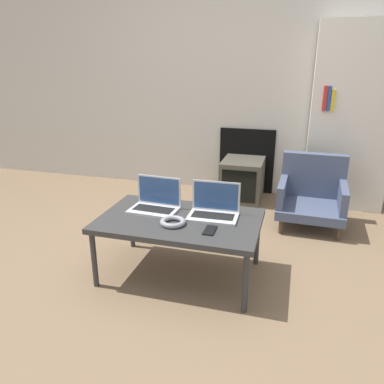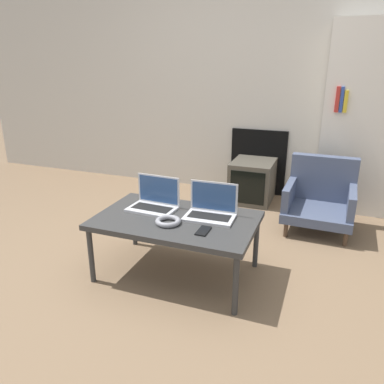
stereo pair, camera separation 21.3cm
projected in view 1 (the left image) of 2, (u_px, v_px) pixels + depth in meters
The scene contains 10 objects.
ground_plane at pixel (173, 286), 2.49m from camera, with size 14.00×14.00×0.00m, color #7A6047.
wall_back at pixel (235, 73), 3.95m from camera, with size 7.00×0.08×2.60m.
table at pixel (180, 223), 2.49m from camera, with size 1.06×0.66×0.42m.
laptop_left at pixel (156, 202), 2.62m from camera, with size 0.34×0.23×0.22m.
laptop_right at pixel (214, 209), 2.51m from camera, with size 0.33×0.22×0.22m.
headphones at pixel (173, 222), 2.39m from camera, with size 0.16×0.16×0.03m.
phone at pixel (210, 230), 2.30m from camera, with size 0.07×0.14×0.01m.
tv at pixel (242, 179), 3.99m from camera, with size 0.42×0.50×0.43m.
armchair at pixel (312, 193), 3.38m from camera, with size 0.59×0.59×0.61m.
bookshelf at pixel (351, 119), 3.59m from camera, with size 0.75×0.32×1.77m.
Camera 1 is at (0.71, -2.02, 1.42)m, focal length 35.00 mm.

